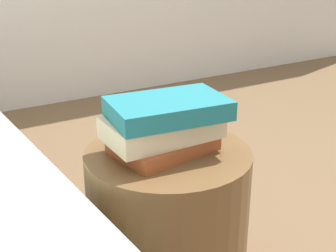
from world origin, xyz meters
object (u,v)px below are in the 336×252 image
at_px(side_table, 168,231).
at_px(book_rust, 164,144).
at_px(book_cream, 162,127).
at_px(book_teal, 170,109).

bearing_deg(side_table, book_rust, 132.24).
bearing_deg(book_rust, book_cream, 138.30).
relative_size(book_cream, book_teal, 0.99).
bearing_deg(book_teal, side_table, 135.87).
bearing_deg(side_table, book_teal, -50.44).
xyz_separation_m(side_table, book_teal, (0.00, -0.00, 0.37)).
xyz_separation_m(book_rust, book_teal, (0.01, -0.01, 0.10)).
relative_size(book_rust, book_teal, 0.85).
bearing_deg(book_teal, book_rust, 137.79).
height_order(side_table, book_teal, book_teal).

